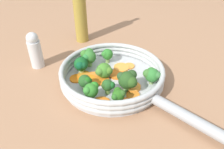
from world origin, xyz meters
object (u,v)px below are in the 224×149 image
carrot_slice_8 (92,76)px  broccoli_floret_5 (88,56)px  carrot_slice_6 (133,95)px  salt_shaker (35,50)px  skillet (112,80)px  carrot_slice_4 (132,87)px  carrot_slice_5 (127,103)px  broccoli_floret_1 (108,86)px  carrot_slice_0 (117,74)px  carrot_slice_1 (101,103)px  carrot_slice_3 (96,80)px  broccoli_floret_6 (81,64)px  oil_bottle (80,11)px  broccoli_floret_2 (128,80)px  carrot_slice_9 (102,80)px  broccoli_floret_7 (152,75)px  broccoli_floret_8 (91,90)px  broccoli_floret_9 (86,81)px  carrot_slice_2 (90,79)px  broccoli_floret_0 (118,95)px  broccoli_floret_4 (107,55)px  carrot_slice_11 (92,83)px  carrot_slice_13 (77,78)px  carrot_slice_7 (129,66)px  broccoli_floret_3 (104,71)px  carrot_slice_10 (84,75)px  carrot_slice_12 (121,67)px

carrot_slice_8 → broccoli_floret_5: 0.07m
carrot_slice_6 → salt_shaker: bearing=52.5°
skillet → carrot_slice_6: 0.09m
carrot_slice_4 → carrot_slice_5: (-0.06, 0.03, -0.00)m
broccoli_floret_1 → carrot_slice_0: bearing=-25.8°
carrot_slice_1 → carrot_slice_3: bearing=2.6°
broccoli_floret_6 → oil_bottle: 0.24m
broccoli_floret_2 → carrot_slice_9: bearing=50.4°
carrot_slice_1 → carrot_slice_0: bearing=-27.5°
broccoli_floret_7 → broccoli_floret_8: (-0.04, 0.16, 0.00)m
carrot_slice_8 → broccoli_floret_9: bearing=157.6°
carrot_slice_4 → broccoli_floret_7: (0.01, -0.05, 0.03)m
carrot_slice_2 → broccoli_floret_7: size_ratio=0.74×
broccoli_floret_0 → broccoli_floret_4: (0.18, -0.00, 0.00)m
carrot_slice_0 → salt_shaker: (0.10, 0.23, 0.04)m
carrot_slice_11 → oil_bottle: 0.30m
carrot_slice_13 → broccoli_floret_5: (0.06, -0.04, 0.03)m
carrot_slice_7 → broccoli_floret_0: (-0.15, 0.06, 0.02)m
carrot_slice_1 → salt_shaker: size_ratio=0.39×
carrot_slice_1 → carrot_slice_7: 0.18m
carrot_slice_2 → carrot_slice_5: carrot_slice_2 is taller
carrot_slice_9 → carrot_slice_1: bearing=172.8°
carrot_slice_9 → broccoli_floret_3: size_ratio=0.88×
carrot_slice_1 → carrot_slice_4: carrot_slice_4 is taller
carrot_slice_3 → broccoli_floret_4: 0.10m
carrot_slice_3 → carrot_slice_13: size_ratio=0.74×
carrot_slice_1 → carrot_slice_11: size_ratio=1.36×
carrot_slice_3 → broccoli_floret_7: broccoli_floret_7 is taller
carrot_slice_4 → broccoli_floret_2: bearing=123.6°
carrot_slice_11 → carrot_slice_6: bearing=-123.9°
broccoli_floret_7 → broccoli_floret_4: bearing=40.3°
broccoli_floret_9 → carrot_slice_9: bearing=-60.0°
carrot_slice_11 → oil_bottle: oil_bottle is taller
broccoli_floret_2 → broccoli_floret_6: broccoli_floret_2 is taller
carrot_slice_5 → oil_bottle: 0.40m
carrot_slice_9 → oil_bottle: oil_bottle is taller
broccoli_floret_4 → salt_shaker: salt_shaker is taller
carrot_slice_0 → broccoli_floret_3: broccoli_floret_3 is taller
carrot_slice_7 → carrot_slice_10: same height
broccoli_floret_1 → broccoli_floret_6: (0.10, 0.06, 0.00)m
broccoli_floret_0 → broccoli_floret_1: broccoli_floret_1 is taller
carrot_slice_1 → broccoli_floret_7: bearing=-67.1°
skillet → carrot_slice_1: (-0.10, 0.04, 0.01)m
carrot_slice_11 → broccoli_floret_6: (0.06, 0.03, 0.03)m
carrot_slice_12 → broccoli_floret_8: size_ratio=0.99×
skillet → carrot_slice_3: (-0.00, 0.05, 0.01)m
carrot_slice_11 → broccoli_floret_1: (-0.05, -0.04, 0.02)m
carrot_slice_2 → carrot_slice_7: (0.05, -0.12, -0.00)m
broccoli_floret_6 → broccoli_floret_8: 0.12m
carrot_slice_7 → broccoli_floret_9: 0.16m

